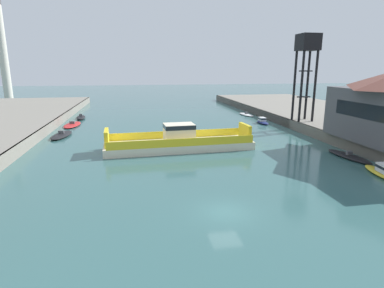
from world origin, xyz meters
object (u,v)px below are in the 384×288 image
(moored_boat_mid_right, at_px, (349,156))
(crane_tower, at_px, (307,52))
(moored_boat_near_right, at_px, (81,117))
(moored_boat_upstream_a, at_px, (72,125))
(chain_ferry, at_px, (179,142))
(smokestack_distant_b, at_px, (2,47))
(moored_boat_mid_left, at_px, (61,135))
(moored_boat_far_left, at_px, (246,114))
(moored_boat_far_right, at_px, (263,121))

(moored_boat_mid_right, relative_size, crane_tower, 0.48)
(moored_boat_near_right, distance_m, moored_boat_upstream_a, 9.53)
(chain_ferry, distance_m, smokestack_distant_b, 104.69)
(moored_boat_mid_left, distance_m, smokestack_distant_b, 85.57)
(moored_boat_mid_left, bearing_deg, moored_boat_far_left, 24.61)
(moored_boat_far_right, bearing_deg, chain_ferry, -137.70)
(moored_boat_near_right, bearing_deg, moored_boat_far_right, -19.24)
(moored_boat_mid_left, relative_size, smokestack_distant_b, 0.22)
(moored_boat_near_right, height_order, crane_tower, crane_tower)
(moored_boat_mid_right, bearing_deg, smokestack_distant_b, 127.89)
(moored_boat_upstream_a, bearing_deg, chain_ferry, -50.27)
(moored_boat_far_left, bearing_deg, smokestack_distant_b, 142.38)
(moored_boat_far_left, bearing_deg, chain_ferry, -124.66)
(moored_boat_mid_left, height_order, smokestack_distant_b, smokestack_distant_b)
(chain_ferry, relative_size, moored_boat_near_right, 3.18)
(moored_boat_far_left, bearing_deg, moored_boat_upstream_a, -168.96)
(smokestack_distant_b, bearing_deg, crane_tower, -44.53)
(chain_ferry, relative_size, crane_tower, 1.37)
(moored_boat_mid_left, bearing_deg, moored_boat_near_right, 89.68)
(moored_boat_near_right, relative_size, moored_boat_mid_left, 0.86)
(moored_boat_far_left, relative_size, crane_tower, 0.43)
(chain_ferry, distance_m, moored_boat_near_right, 37.24)
(moored_boat_near_right, relative_size, crane_tower, 0.43)
(moored_boat_near_right, height_order, moored_boat_upstream_a, moored_boat_near_right)
(chain_ferry, distance_m, moored_boat_far_left, 37.07)
(crane_tower, bearing_deg, moored_boat_near_right, 153.77)
(moored_boat_far_left, height_order, moored_boat_upstream_a, moored_boat_upstream_a)
(chain_ferry, height_order, moored_boat_upstream_a, chain_ferry)
(chain_ferry, xyz_separation_m, moored_boat_mid_left, (-18.76, 12.24, -0.85))
(moored_boat_mid_left, height_order, moored_boat_far_left, moored_boat_mid_left)
(crane_tower, distance_m, smokestack_distant_b, 110.43)
(moored_boat_far_left, distance_m, crane_tower, 24.52)
(crane_tower, bearing_deg, smokestack_distant_b, 135.47)
(moored_boat_mid_left, xyz_separation_m, moored_boat_upstream_a, (-0.10, 10.45, -0.04))
(moored_boat_far_left, xyz_separation_m, crane_tower, (3.89, -19.75, 14.01))
(moored_boat_far_right, relative_size, moored_boat_upstream_a, 0.63)
(moored_boat_far_right, height_order, smokestack_distant_b, smokestack_distant_b)
(moored_boat_near_right, xyz_separation_m, crane_tower, (43.62, -21.49, 13.90))
(moored_boat_near_right, bearing_deg, moored_boat_mid_left, -90.32)
(crane_tower, bearing_deg, chain_ferry, -156.73)
(moored_boat_mid_right, bearing_deg, moored_boat_mid_left, 152.86)
(moored_boat_mid_left, height_order, moored_boat_mid_right, moored_boat_mid_left)
(moored_boat_mid_right, relative_size, moored_boat_far_left, 1.14)
(crane_tower, bearing_deg, moored_boat_far_right, 120.09)
(moored_boat_mid_left, xyz_separation_m, crane_tower, (43.73, -1.50, 13.93))
(moored_boat_far_left, bearing_deg, crane_tower, -78.85)
(chain_ferry, height_order, moored_boat_mid_left, chain_ferry)
(moored_boat_near_right, height_order, moored_boat_far_left, moored_boat_near_right)
(moored_boat_near_right, height_order, smokestack_distant_b, smokestack_distant_b)
(moored_boat_far_right, xyz_separation_m, smokestack_distant_b, (-74.11, 69.53, 18.39))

